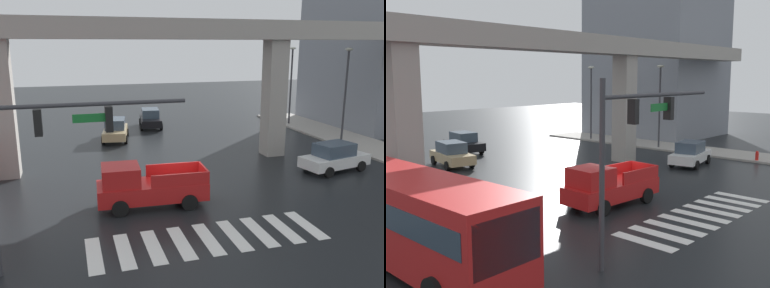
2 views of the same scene
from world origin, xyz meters
TOP-DOWN VIEW (x-y plane):
  - ground_plane at (0.00, 0.00)m, footprint 120.00×120.00m
  - crosswalk_stripes at (-0.00, -5.14)m, footprint 9.35×2.80m
  - elevated_overpass at (0.00, 5.67)m, footprint 52.38×1.87m
  - pickup_truck at (-1.69, -1.12)m, footprint 5.20×2.31m
  - sedan_white at (10.26, 1.14)m, footprint 4.56×2.57m
  - sedan_tan at (-1.42, 13.26)m, footprint 2.52×4.55m
  - sedan_black at (2.27, 17.48)m, footprint 2.38×4.49m
  - traffic_signal_mast at (-5.77, -5.62)m, footprint 6.49×0.32m
  - street_lamp_mid_block at (15.09, 6.93)m, footprint 0.44×0.70m
  - street_lamp_far_north at (15.09, 14.83)m, footprint 0.44×0.70m

SIDE VIEW (x-z plane):
  - ground_plane at x=0.00m, z-range 0.00..0.00m
  - crosswalk_stripes at x=0.00m, z-range 0.00..0.01m
  - sedan_white at x=10.26m, z-range -0.01..1.71m
  - sedan_tan at x=-1.42m, z-range -0.01..1.71m
  - sedan_black at x=2.27m, z-range -0.01..1.71m
  - pickup_truck at x=-1.69m, z-range -0.05..2.03m
  - traffic_signal_mast at x=-5.77m, z-range 1.29..7.49m
  - street_lamp_mid_block at x=15.09m, z-range 0.94..8.18m
  - street_lamp_far_north at x=15.09m, z-range 0.94..8.18m
  - elevated_overpass at x=0.00m, z-range 3.06..12.02m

